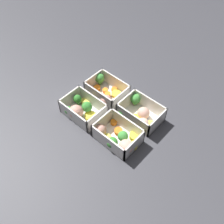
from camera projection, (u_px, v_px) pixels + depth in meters
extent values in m
plane|color=#38383D|center=(112.00, 116.00, 0.93)|extent=(4.00, 4.00, 0.00)
cube|color=silver|center=(84.00, 114.00, 0.94)|extent=(0.14, 0.10, 0.00)
cube|color=silver|center=(73.00, 117.00, 0.89)|extent=(0.14, 0.01, 0.06)
cube|color=silver|center=(93.00, 101.00, 0.94)|extent=(0.14, 0.01, 0.06)
cube|color=silver|center=(70.00, 99.00, 0.95)|extent=(0.01, 0.10, 0.06)
cube|color=silver|center=(97.00, 119.00, 0.89)|extent=(0.01, 0.10, 0.06)
sphere|color=tan|center=(76.00, 112.00, 0.91)|extent=(0.07, 0.07, 0.05)
cylinder|color=#DBC647|center=(86.00, 101.00, 0.97)|extent=(0.05, 0.05, 0.01)
cylinder|color=yellow|center=(90.00, 116.00, 0.92)|extent=(0.05, 0.05, 0.01)
cylinder|color=#519448|center=(69.00, 113.00, 0.93)|extent=(0.01, 0.01, 0.01)
sphere|color=#42933D|center=(68.00, 110.00, 0.92)|extent=(0.03, 0.03, 0.03)
cylinder|color=#407A37|center=(78.00, 103.00, 0.96)|extent=(0.01, 0.01, 0.02)
sphere|color=#2D7228|center=(77.00, 99.00, 0.94)|extent=(0.03, 0.03, 0.03)
cylinder|color=#49883F|center=(87.00, 110.00, 0.94)|extent=(0.01, 0.01, 0.01)
sphere|color=#388433|center=(87.00, 107.00, 0.92)|extent=(0.04, 0.04, 0.04)
cube|color=silver|center=(118.00, 139.00, 0.87)|extent=(0.14, 0.10, 0.00)
cube|color=silver|center=(108.00, 143.00, 0.83)|extent=(0.14, 0.01, 0.06)
cube|color=silver|center=(127.00, 125.00, 0.87)|extent=(0.14, 0.01, 0.06)
cube|color=silver|center=(102.00, 123.00, 0.88)|extent=(0.01, 0.10, 0.06)
cube|color=silver|center=(134.00, 146.00, 0.82)|extent=(0.01, 0.10, 0.06)
cylinder|color=#DBC647|center=(107.00, 139.00, 0.86)|extent=(0.05, 0.05, 0.02)
cylinder|color=#49883F|center=(112.00, 146.00, 0.84)|extent=(0.01, 0.01, 0.01)
sphere|color=#388433|center=(112.00, 142.00, 0.83)|extent=(0.04, 0.04, 0.04)
cylinder|color=yellow|center=(135.00, 136.00, 0.87)|extent=(0.05, 0.05, 0.02)
cylinder|color=orange|center=(118.00, 131.00, 0.88)|extent=(0.04, 0.04, 0.01)
cylinder|color=orange|center=(114.00, 122.00, 0.90)|extent=(0.02, 0.02, 0.01)
sphere|color=#D19E8C|center=(126.00, 147.00, 0.82)|extent=(0.05, 0.05, 0.05)
sphere|color=tan|center=(100.00, 130.00, 0.86)|extent=(0.06, 0.06, 0.04)
cylinder|color=#519448|center=(123.00, 140.00, 0.86)|extent=(0.01, 0.01, 0.02)
sphere|color=#42933D|center=(123.00, 136.00, 0.84)|extent=(0.03, 0.03, 0.03)
cylinder|color=#DBC647|center=(133.00, 146.00, 0.84)|extent=(0.04, 0.04, 0.01)
cube|color=silver|center=(107.00, 95.00, 1.00)|extent=(0.14, 0.10, 0.00)
cube|color=silver|center=(98.00, 97.00, 0.95)|extent=(0.14, 0.01, 0.06)
cube|color=silver|center=(116.00, 83.00, 1.00)|extent=(0.14, 0.01, 0.06)
cube|color=silver|center=(94.00, 81.00, 1.00)|extent=(0.01, 0.10, 0.06)
cube|color=silver|center=(121.00, 99.00, 0.94)|extent=(0.01, 0.10, 0.06)
cylinder|color=yellow|center=(116.00, 94.00, 0.99)|extent=(0.05, 0.05, 0.01)
cylinder|color=#519448|center=(100.00, 82.00, 1.02)|extent=(0.01, 0.01, 0.02)
sphere|color=#42933D|center=(100.00, 78.00, 1.01)|extent=(0.04, 0.04, 0.04)
cylinder|color=orange|center=(97.00, 88.00, 1.01)|extent=(0.03, 0.03, 0.01)
sphere|color=tan|center=(106.00, 101.00, 0.95)|extent=(0.05, 0.05, 0.04)
cylinder|color=orange|center=(108.00, 95.00, 0.98)|extent=(0.03, 0.03, 0.01)
cylinder|color=orange|center=(105.00, 91.00, 1.00)|extent=(0.03, 0.03, 0.01)
cylinder|color=orange|center=(124.00, 97.00, 0.98)|extent=(0.03, 0.03, 0.02)
cylinder|color=orange|center=(95.00, 95.00, 0.98)|extent=(0.03, 0.03, 0.02)
cylinder|color=orange|center=(114.00, 89.00, 1.01)|extent=(0.02, 0.02, 0.01)
cylinder|color=orange|center=(116.00, 103.00, 0.96)|extent=(0.02, 0.02, 0.01)
cube|color=silver|center=(140.00, 117.00, 0.93)|extent=(0.14, 0.10, 0.00)
cube|color=silver|center=(132.00, 120.00, 0.88)|extent=(0.14, 0.01, 0.06)
cube|color=silver|center=(149.00, 104.00, 0.93)|extent=(0.14, 0.01, 0.06)
cube|color=silver|center=(126.00, 102.00, 0.93)|extent=(0.01, 0.10, 0.06)
cube|color=silver|center=(157.00, 123.00, 0.88)|extent=(0.01, 0.10, 0.06)
sphere|color=#D19E8C|center=(143.00, 113.00, 0.91)|extent=(0.05, 0.05, 0.04)
cylinder|color=#DBC647|center=(150.00, 125.00, 0.89)|extent=(0.05, 0.05, 0.01)
cylinder|color=#519448|center=(135.00, 103.00, 0.96)|extent=(0.01, 0.01, 0.01)
sphere|color=#42933D|center=(135.00, 99.00, 0.94)|extent=(0.04, 0.04, 0.04)
cylinder|color=#49883F|center=(122.00, 115.00, 0.92)|extent=(0.01, 0.01, 0.01)
sphere|color=#388433|center=(123.00, 113.00, 0.91)|extent=(0.03, 0.03, 0.03)
cylinder|color=yellow|center=(136.00, 119.00, 0.91)|extent=(0.05, 0.05, 0.02)
sphere|color=beige|center=(143.00, 124.00, 0.88)|extent=(0.05, 0.05, 0.04)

